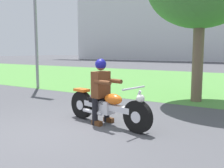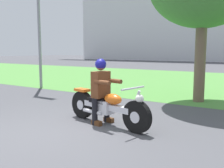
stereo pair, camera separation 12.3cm
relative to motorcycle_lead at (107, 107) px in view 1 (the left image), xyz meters
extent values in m
plane|color=#4C4C51|center=(-0.60, -1.02, -0.39)|extent=(120.00, 120.00, 0.00)
cube|color=#549342|center=(-0.60, 8.82, -0.38)|extent=(60.00, 12.00, 0.01)
cube|color=silver|center=(-4.96, 36.34, 6.95)|extent=(44.93, 8.00, 14.68)
cylinder|color=black|center=(0.79, -0.15, -0.07)|extent=(0.64, 0.23, 0.63)
cylinder|color=silver|center=(0.79, -0.15, -0.07)|extent=(0.24, 0.18, 0.22)
cylinder|color=black|center=(-0.80, 0.15, -0.07)|extent=(0.64, 0.23, 0.63)
cylinder|color=silver|center=(-0.80, 0.15, -0.07)|extent=(0.24, 0.18, 0.22)
cube|color=silver|center=(-0.01, 0.00, 0.01)|extent=(1.30, 0.38, 0.12)
cube|color=silver|center=(-0.06, 0.01, -0.01)|extent=(0.36, 0.29, 0.28)
ellipsoid|color=orange|center=(0.17, -0.03, 0.19)|extent=(0.48, 0.32, 0.22)
cube|color=black|center=(-0.22, 0.04, 0.11)|extent=(0.48, 0.32, 0.10)
cube|color=orange|center=(-0.80, 0.15, 0.27)|extent=(0.39, 0.26, 0.06)
cylinder|color=silver|center=(0.74, -0.14, 0.18)|extent=(0.26, 0.10, 0.53)
cylinder|color=silver|center=(0.69, -0.13, 0.47)|extent=(0.16, 0.66, 0.04)
sphere|color=white|center=(0.85, -0.16, 0.29)|extent=(0.16, 0.16, 0.16)
cylinder|color=silver|center=(-0.33, -0.08, -0.13)|extent=(0.56, 0.18, 0.08)
cylinder|color=black|center=(-0.15, 0.21, -0.11)|extent=(0.12, 0.12, 0.57)
cube|color=#593319|center=(-0.09, 0.20, -0.34)|extent=(0.25, 0.14, 0.10)
cylinder|color=black|center=(-0.22, -0.14, -0.11)|extent=(0.12, 0.12, 0.57)
cube|color=#593319|center=(-0.16, -0.15, -0.34)|extent=(0.25, 0.14, 0.10)
cube|color=brown|center=(-0.18, 0.04, 0.46)|extent=(0.29, 0.41, 0.56)
cylinder|color=brown|center=(0.06, 0.16, 0.54)|extent=(0.43, 0.17, 0.09)
cylinder|color=brown|center=(0.00, -0.17, 0.54)|extent=(0.43, 0.17, 0.09)
sphere|color=#996B4C|center=(-0.18, 0.04, 0.86)|extent=(0.20, 0.20, 0.20)
sphere|color=navy|center=(-0.18, 0.04, 0.89)|extent=(0.24, 0.24, 0.24)
cylinder|color=brown|center=(0.92, 3.64, 0.80)|extent=(0.33, 0.33, 2.38)
cylinder|color=gray|center=(-5.51, 3.06, 2.59)|extent=(0.12, 0.12, 5.95)
camera|label=1|loc=(2.93, -4.47, 1.18)|focal=41.63mm
camera|label=2|loc=(3.04, -4.41, 1.18)|focal=41.63mm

